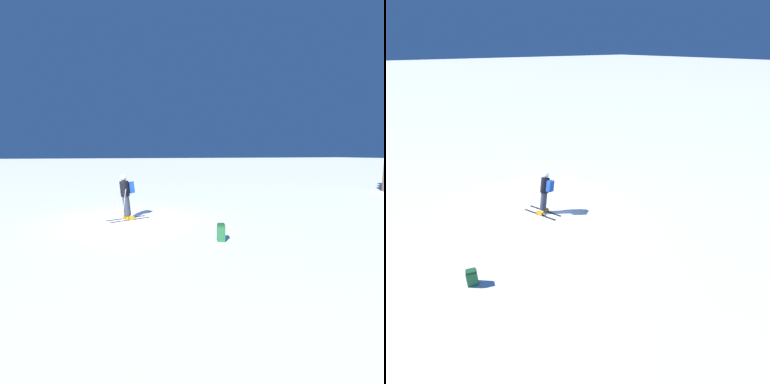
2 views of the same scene
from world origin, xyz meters
The scene contains 3 objects.
ground_plane centered at (0.00, 0.00, 0.00)m, with size 300.00×300.00×0.00m, color white.
skier centered at (-0.28, -0.04, 0.94)m, with size 1.33×1.66×1.72m.
spare_backpack centered at (3.61, 2.32, 0.24)m, with size 0.35×0.30×0.50m.
Camera 1 is at (11.41, -0.91, 2.51)m, focal length 28.00 mm.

